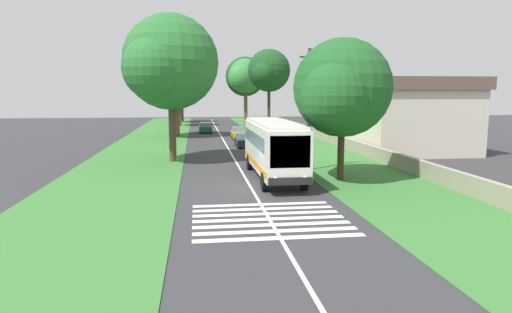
{
  "coord_description": "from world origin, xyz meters",
  "views": [
    {
      "loc": [
        -25.9,
        3.15,
        5.59
      ],
      "look_at": [
        2.33,
        -0.54,
        1.6
      ],
      "focal_mm": 32.1,
      "sensor_mm": 36.0,
      "label": 1
    }
  ],
  "objects": [
    {
      "name": "roadside_tree_left_0",
      "position": [
        11.56,
        5.28,
        7.79
      ],
      "size": [
        8.85,
        7.59,
        11.74
      ],
      "color": "#4C3826",
      "rests_on": "grass_verge_left"
    },
    {
      "name": "roadside_tree_right_0",
      "position": [
        2.14,
        -5.8,
        5.71
      ],
      "size": [
        7.51,
        6.19,
        8.94
      ],
      "color": "#3D2D1E",
      "rests_on": "grass_verge_right"
    },
    {
      "name": "roadside_wall",
      "position": [
        20.0,
        -11.6,
        0.59
      ],
      "size": [
        70.0,
        0.4,
        1.11
      ],
      "primitive_type": "cube",
      "color": "#9E937F",
      "rests_on": "grass_verge_right"
    },
    {
      "name": "roadside_tree_left_2",
      "position": [
        52.19,
        5.93,
        6.35
      ],
      "size": [
        6.35,
        5.3,
        9.12
      ],
      "color": "#4C3826",
      "rests_on": "grass_verge_left"
    },
    {
      "name": "grass_verge_left",
      "position": [
        15.0,
        8.2,
        0.02
      ],
      "size": [
        120.0,
        8.0,
        0.04
      ],
      "primitive_type": "cube",
      "color": "#387533",
      "rests_on": "ground"
    },
    {
      "name": "utility_pole",
      "position": [
        6.01,
        -4.81,
        4.49
      ],
      "size": [
        0.24,
        1.4,
        8.62
      ],
      "color": "#473828",
      "rests_on": "grass_verge_right"
    },
    {
      "name": "roadside_tree_right_2",
      "position": [
        62.17,
        -6.07,
        8.41
      ],
      "size": [
        8.94,
        7.54,
        12.35
      ],
      "color": "#4C3826",
      "rests_on": "grass_verge_right"
    },
    {
      "name": "coach_bus",
      "position": [
        3.35,
        -1.8,
        2.15
      ],
      "size": [
        11.16,
        2.62,
        3.73
      ],
      "color": "silver",
      "rests_on": "ground"
    },
    {
      "name": "roadside_tree_right_1",
      "position": [
        30.26,
        -5.69,
        8.13
      ],
      "size": [
        5.83,
        5.2,
        10.82
      ],
      "color": "#3D2D1E",
      "rests_on": "grass_verge_right"
    },
    {
      "name": "centre_line",
      "position": [
        15.0,
        0.0,
        0.0
      ],
      "size": [
        110.0,
        0.16,
        0.01
      ],
      "primitive_type": "cube",
      "color": "silver",
      "rests_on": "ground"
    },
    {
      "name": "trailing_car_2",
      "position": [
        38.76,
        1.87,
        0.67
      ],
      "size": [
        4.3,
        1.78,
        1.43
      ],
      "color": "#145933",
      "rests_on": "ground"
    },
    {
      "name": "zebra_crossing",
      "position": [
        -6.35,
        0.0,
        0.0
      ],
      "size": [
        5.85,
        6.8,
        0.01
      ],
      "color": "silver",
      "rests_on": "ground"
    },
    {
      "name": "roadside_tree_right_3",
      "position": [
        50.12,
        -4.88,
        8.07
      ],
      "size": [
        7.31,
        5.81,
        11.09
      ],
      "color": "brown",
      "rests_on": "grass_verge_right"
    },
    {
      "name": "ground",
      "position": [
        0.0,
        0.0,
        0.0
      ],
      "size": [
        160.0,
        160.0,
        0.0
      ],
      "primitive_type": "plane",
      "color": "#333335"
    },
    {
      "name": "trailing_car_0",
      "position": [
        20.87,
        -1.78,
        0.67
      ],
      "size": [
        4.3,
        1.78,
        1.43
      ],
      "color": "black",
      "rests_on": "ground"
    },
    {
      "name": "roadside_building",
      "position": [
        15.07,
        -16.79,
        3.52
      ],
      "size": [
        10.41,
        10.15,
        6.92
      ],
      "color": "beige",
      "rests_on": "ground"
    },
    {
      "name": "grass_verge_right",
      "position": [
        15.0,
        -8.2,
        0.02
      ],
      "size": [
        120.0,
        8.0,
        0.04
      ],
      "primitive_type": "cube",
      "color": "#387533",
      "rests_on": "ground"
    },
    {
      "name": "roadside_tree_left_3",
      "position": [
        61.61,
        5.87,
        6.15
      ],
      "size": [
        7.3,
        5.8,
        9.2
      ],
      "color": "#3D2D1E",
      "rests_on": "grass_verge_left"
    },
    {
      "name": "roadside_tree_left_1",
      "position": [
        32.96,
        5.81,
        7.03
      ],
      "size": [
        9.47,
        7.64,
        11.01
      ],
      "color": "brown",
      "rests_on": "grass_verge_left"
    },
    {
      "name": "trailing_car_1",
      "position": [
        29.65,
        -2.02,
        0.67
      ],
      "size": [
        4.3,
        1.78,
        1.43
      ],
      "color": "gold",
      "rests_on": "ground"
    }
  ]
}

